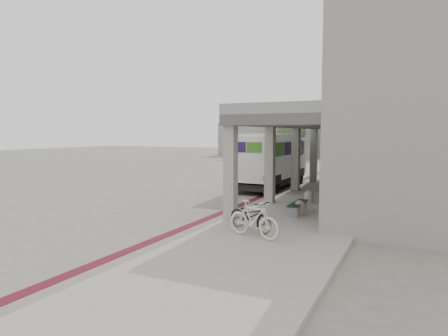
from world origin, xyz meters
The scene contains 15 objects.
ground centered at (0.00, 0.00, 0.00)m, with size 120.00×120.00×0.00m, color #69655A.
bike_lane_stripe centered at (1.00, 2.00, 0.01)m, with size 0.35×40.00×0.01m, color #58111C.
sidewalk centered at (4.00, 0.00, 0.06)m, with size 4.40×28.00×0.12m, color gray.
transit_building centered at (6.83, 4.50, 3.40)m, with size 7.60×17.00×7.00m.
distant_backdrop centered at (-2.84, 35.89, 2.70)m, with size 28.00×10.00×6.50m.
tree_left centered at (-5.00, 28.00, 3.18)m, with size 3.20×3.20×4.80m.
tree_mid centered at (2.00, 30.00, 3.18)m, with size 3.20×3.20×4.80m.
tree_right centered at (10.00, 29.00, 3.18)m, with size 3.20×3.20×4.80m.
fedex_truck centered at (0.28, 5.78, 1.62)m, with size 2.42×7.19×3.04m.
bench centered at (3.86, -1.40, 0.42)m, with size 0.40×1.76×0.41m.
bollard_near centered at (3.96, -1.57, 0.39)m, with size 0.36×0.36×0.54m.
bollard_far centered at (3.66, 1.12, 0.40)m, with size 0.37×0.37×0.55m.
utility_cabinet centered at (5.00, 2.22, 0.69)m, with size 0.52×0.69×1.15m, color gray.
bicycle_black centered at (3.26, -4.56, 0.58)m, with size 0.61×1.76×0.92m, color black.
bicycle_cream centered at (3.62, -5.23, 0.64)m, with size 0.49×1.74×1.05m, color beige.
Camera 1 is at (7.72, -15.61, 3.07)m, focal length 32.00 mm.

